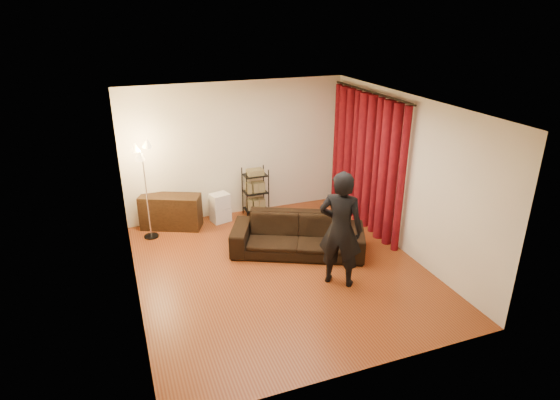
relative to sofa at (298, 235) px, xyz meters
name	(u,v)px	position (x,y,z in m)	size (l,w,h in m)	color
floor	(281,269)	(-0.48, -0.45, -0.33)	(5.00, 5.00, 0.00)	brown
ceiling	(281,105)	(-0.48, -0.45, 2.37)	(5.00, 5.00, 0.00)	white
wall_back	(237,150)	(-0.48, 2.05, 1.02)	(5.00, 5.00, 0.00)	beige
wall_front	(363,273)	(-0.48, -2.95, 1.02)	(5.00, 5.00, 0.00)	beige
wall_left	(128,214)	(-2.73, -0.45, 1.02)	(5.00, 5.00, 0.00)	beige
wall_right	(405,176)	(1.77, -0.45, 1.02)	(5.00, 5.00, 0.00)	beige
curtain_rod	(371,92)	(1.67, 0.67, 2.25)	(0.04, 0.04, 2.65)	black
curtain	(365,162)	(1.65, 0.67, 0.94)	(0.22, 2.65, 2.55)	maroon
sofa	(298,235)	(0.00, 0.00, 0.00)	(2.27, 0.89, 0.66)	black
person	(341,229)	(0.22, -1.12, 0.58)	(0.67, 0.44, 1.83)	black
media_cabinet	(171,212)	(-1.92, 1.77, 0.00)	(1.14, 0.43, 0.66)	black
storage_boxes	(221,208)	(-0.95, 1.71, -0.03)	(0.36, 0.29, 0.59)	silver
wire_shelf	(255,192)	(-0.20, 1.77, 0.17)	(0.46, 0.32, 1.01)	black
floor_lamp	(146,192)	(-2.35, 1.49, 0.57)	(0.33, 0.33, 1.81)	silver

